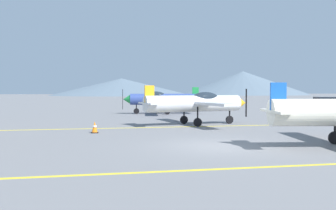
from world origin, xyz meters
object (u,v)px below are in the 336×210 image
(airplane_mid, at_px, (197,103))
(traffic_cone_side, at_px, (95,127))
(airplane_far, at_px, (162,99))
(car_sedan, at_px, (330,106))

(airplane_mid, distance_m, traffic_cone_side, 7.12)
(airplane_mid, xyz_separation_m, airplane_far, (-0.25, 11.11, 0.00))
(car_sedan, distance_m, traffic_cone_side, 20.40)
(airplane_mid, height_order, airplane_far, same)
(airplane_mid, distance_m, car_sedan, 13.40)
(airplane_far, xyz_separation_m, traffic_cone_side, (-6.03, -14.28, -1.09))
(car_sedan, bearing_deg, airplane_mid, -159.43)
(airplane_mid, bearing_deg, traffic_cone_side, -153.24)
(car_sedan, xyz_separation_m, traffic_cone_side, (-18.81, -7.87, -0.56))
(airplane_far, bearing_deg, traffic_cone_side, -112.89)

